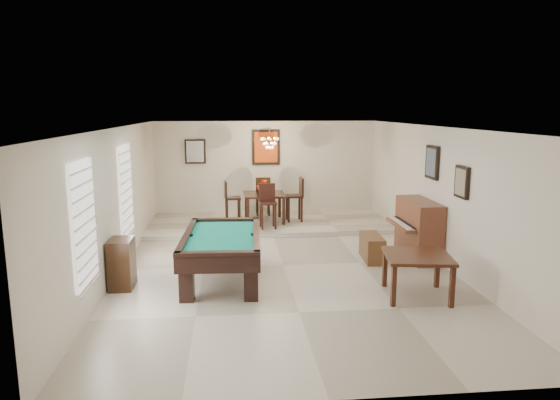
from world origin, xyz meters
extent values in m
cube|color=beige|center=(0.00, 0.00, -0.01)|extent=(6.00, 9.00, 0.02)
cube|color=silver|center=(0.00, 4.50, 1.30)|extent=(6.00, 0.04, 2.60)
cube|color=silver|center=(0.00, -4.50, 1.30)|extent=(6.00, 0.04, 2.60)
cube|color=silver|center=(-3.00, 0.00, 1.30)|extent=(0.04, 9.00, 2.60)
cube|color=silver|center=(3.00, 0.00, 1.30)|extent=(0.04, 9.00, 2.60)
cube|color=white|center=(0.00, 0.00, 2.60)|extent=(6.00, 9.00, 0.04)
cube|color=beige|center=(0.00, 3.25, 0.06)|extent=(6.00, 2.50, 0.12)
cube|color=white|center=(-2.97, -2.20, 1.40)|extent=(0.06, 1.00, 1.70)
cube|color=white|center=(-2.97, 0.60, 1.40)|extent=(0.06, 1.00, 1.70)
cube|color=brown|center=(1.77, 0.17, 0.25)|extent=(0.40, 0.91, 0.49)
cube|color=black|center=(-2.78, -0.94, 0.41)|extent=(0.37, 0.55, 0.83)
cube|color=#D84C14|center=(0.00, 4.46, 1.90)|extent=(0.75, 0.06, 0.95)
cube|color=white|center=(-1.90, 4.46, 1.80)|extent=(0.55, 0.06, 0.65)
cube|color=slate|center=(2.96, 0.30, 1.90)|extent=(0.06, 0.55, 0.65)
cube|color=gray|center=(2.96, -1.00, 1.70)|extent=(0.06, 0.45, 0.55)
camera|label=1|loc=(-0.96, -9.06, 2.94)|focal=32.00mm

